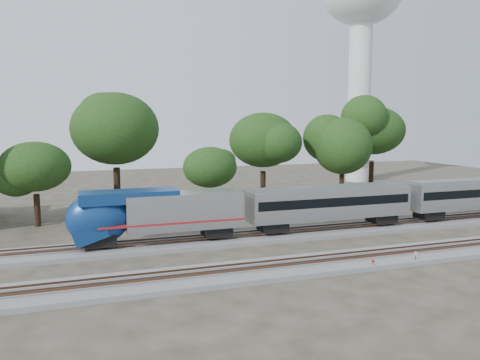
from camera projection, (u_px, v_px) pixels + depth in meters
name	position (u px, v px, depth m)	size (l,w,h in m)	color
ground	(270.00, 256.00, 40.54)	(160.00, 160.00, 0.00)	#383328
track_far	(247.00, 238.00, 46.15)	(160.00, 5.00, 0.73)	slate
track_near	(290.00, 267.00, 36.76)	(160.00, 5.00, 0.73)	slate
switch_stand_red	(373.00, 263.00, 36.61)	(0.27, 0.10, 0.86)	#512D19
switch_stand_white	(416.00, 256.00, 38.01)	(0.35, 0.07, 1.08)	#512D19
switch_lever	(375.00, 268.00, 36.87)	(0.50, 0.30, 0.30)	#512D19
water_tower	(362.00, 15.00, 88.43)	(15.41, 15.41, 42.65)	silver
tree_2	(35.00, 167.00, 51.37)	(6.79, 6.79, 9.57)	black
tree_3	(115.00, 129.00, 59.17)	(10.87, 10.87, 15.33)	black
tree_4	(210.00, 168.00, 54.57)	(6.39, 6.39, 9.01)	black
tree_5	(263.00, 140.00, 62.89)	(9.28, 9.28, 13.08)	black
tree_6	(343.00, 146.00, 63.51)	(8.44, 8.44, 11.90)	black
tree_7	(373.00, 131.00, 71.21)	(10.44, 10.44, 14.71)	black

